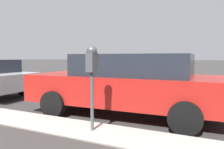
{
  "coord_description": "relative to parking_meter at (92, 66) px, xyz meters",
  "views": [
    {
      "loc": [
        -5.98,
        -1.72,
        1.45
      ],
      "look_at": [
        -2.28,
        0.06,
        1.12
      ],
      "focal_mm": 35.0,
      "sensor_mm": 36.0,
      "label": 1
    }
  ],
  "objects": [
    {
      "name": "parking_meter",
      "position": [
        0.0,
        0.0,
        0.0
      ],
      "size": [
        0.21,
        0.19,
        1.53
      ],
      "color": "#4C5156",
      "rests_on": "sidewalk"
    },
    {
      "name": "ground_plane",
      "position": [
        2.65,
        -0.28,
        -1.3
      ],
      "size": [
        220.0,
        220.0,
        0.0
      ],
      "primitive_type": "plane",
      "color": "#3D3A3A"
    },
    {
      "name": "car_red",
      "position": [
        1.7,
        -0.01,
        -0.49
      ],
      "size": [
        2.2,
        4.94,
        1.52
      ],
      "rotation": [
        0.0,
        0.0,
        0.04
      ],
      "color": "#B21E19",
      "rests_on": "ground_plane"
    }
  ]
}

